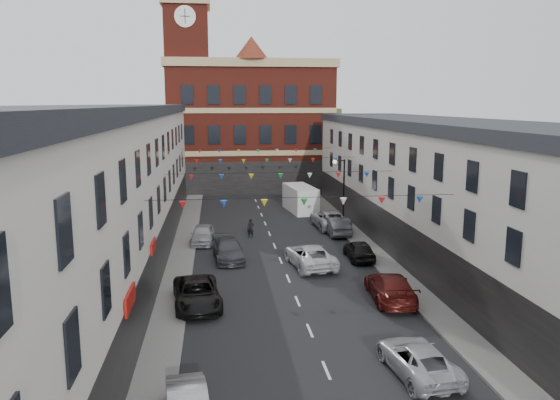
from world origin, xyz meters
name	(u,v)px	position (x,y,z in m)	size (l,w,h in m)	color
ground	(288,279)	(0.00, 0.00, 0.00)	(160.00, 160.00, 0.00)	black
pavement_left	(179,272)	(-6.90, 2.00, 0.07)	(1.80, 64.00, 0.15)	#605E5B
pavement_right	(385,264)	(6.90, 2.00, 0.07)	(1.80, 64.00, 0.15)	#605E5B
terrace_left	(93,196)	(-11.78, 1.00, 5.35)	(8.40, 56.00, 10.70)	silver
terrace_right	(465,196)	(11.78, 1.00, 4.85)	(8.40, 56.00, 9.70)	beige
civic_building	(249,125)	(0.00, 37.95, 8.14)	(20.60, 13.30, 18.50)	maroon
clock_tower	(188,68)	(-7.50, 35.00, 14.93)	(5.60, 5.60, 30.00)	maroon
distant_hill	(218,138)	(-4.00, 62.00, 5.00)	(40.00, 14.00, 10.00)	#2B4A22
street_lamp	(341,183)	(6.55, 14.00, 3.90)	(1.10, 0.36, 6.00)	black
car_left_c	(197,294)	(-5.50, -4.13, 0.73)	(2.42, 5.24, 1.46)	black
car_left_d	(229,250)	(-3.60, 4.66, 0.71)	(1.98, 4.87, 1.41)	#36383D
car_left_e	(203,234)	(-5.50, 9.45, 0.73)	(1.72, 4.27, 1.45)	#989AA1
car_right_b	(418,359)	(3.60, -12.72, 0.65)	(2.15, 4.67, 1.30)	#AEB1B7
car_right_c	(390,287)	(5.14, -4.44, 0.77)	(2.15, 5.29, 1.54)	#521310
car_right_d	(359,250)	(5.50, 3.63, 0.69)	(1.64, 4.07, 1.39)	black
car_right_e	(336,226)	(5.50, 11.14, 0.75)	(1.59, 4.55, 1.50)	#43464A
car_right_f	(330,219)	(5.50, 13.65, 0.79)	(2.61, 5.66, 1.57)	#ABADB0
moving_car	(310,256)	(1.80, 2.35, 0.76)	(2.52, 5.47, 1.52)	silver
white_van	(300,199)	(4.07, 21.32, 1.30)	(2.25, 5.86, 2.59)	white
pedestrian	(251,228)	(-1.66, 10.76, 0.80)	(0.58, 0.38, 1.59)	black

